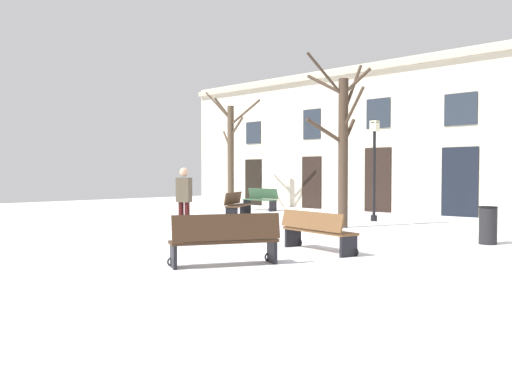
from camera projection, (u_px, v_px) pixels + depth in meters
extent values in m
plane|color=white|center=(213.00, 228.00, 15.75)|extent=(35.87, 35.87, 0.00)
cube|color=beige|center=(381.00, 137.00, 22.42)|extent=(22.42, 0.40, 6.24)
cube|color=#B1A993|center=(378.00, 67.00, 22.14)|extent=(22.42, 0.30, 0.24)
cube|color=black|center=(253.00, 182.00, 27.27)|extent=(1.10, 0.08, 2.32)
cube|color=#262D38|center=(253.00, 133.00, 27.18)|extent=(0.99, 0.06, 1.10)
cube|color=black|center=(312.00, 182.00, 24.70)|extent=(1.08, 0.08, 2.39)
cube|color=#262D38|center=(312.00, 124.00, 24.61)|extent=(0.97, 0.06, 1.36)
cube|color=black|center=(378.00, 180.00, 22.31)|extent=(1.22, 0.08, 2.68)
cube|color=#262D38|center=(378.00, 113.00, 22.22)|extent=(1.10, 0.06, 1.23)
cube|color=black|center=(460.00, 182.00, 19.93)|extent=(1.38, 0.08, 2.59)
cube|color=#262D38|center=(461.00, 109.00, 19.84)|extent=(1.24, 0.06, 1.19)
cylinder|color=#4C3D2D|center=(231.00, 158.00, 24.16)|extent=(0.29, 0.29, 4.63)
cylinder|color=#4C3D2D|center=(245.00, 113.00, 23.63)|extent=(1.64, 0.33, 1.07)
cylinder|color=#4C3D2D|center=(237.00, 127.00, 23.89)|extent=(0.79, 0.18, 0.87)
cylinder|color=#4C3D2D|center=(227.00, 141.00, 24.52)|extent=(0.88, 0.42, 0.92)
cylinder|color=#4C3D2D|center=(223.00, 109.00, 24.06)|extent=(0.62, 0.67, 0.99)
cylinder|color=#4C3D2D|center=(218.00, 106.00, 24.40)|extent=(1.35, 0.42, 1.36)
cylinder|color=#423326|center=(343.00, 153.00, 15.85)|extent=(0.29, 0.29, 4.39)
cylinder|color=#423326|center=(348.00, 132.00, 16.07)|extent=(0.17, 0.72, 0.85)
cylinder|color=#423326|center=(353.00, 108.00, 15.41)|extent=(0.95, 0.39, 1.15)
cylinder|color=#423326|center=(326.00, 75.00, 15.56)|extent=(0.61, 1.15, 1.24)
cylinder|color=#423326|center=(352.00, 90.00, 16.12)|extent=(0.09, 1.00, 1.61)
cylinder|color=#423326|center=(326.00, 85.00, 16.07)|extent=(1.18, 0.36, 0.72)
cylinder|color=#423326|center=(325.00, 131.00, 15.67)|extent=(0.71, 1.09, 0.76)
cylinder|color=#423326|center=(357.00, 81.00, 15.62)|extent=(0.84, 0.38, 0.76)
cylinder|color=black|center=(374.00, 176.00, 18.01)|extent=(0.10, 0.10, 3.01)
cylinder|color=black|center=(374.00, 218.00, 18.06)|extent=(0.22, 0.22, 0.20)
cube|color=beige|center=(375.00, 126.00, 17.96)|extent=(0.24, 0.24, 0.36)
cone|color=black|center=(375.00, 121.00, 17.95)|extent=(0.30, 0.30, 0.14)
cylinder|color=black|center=(488.00, 226.00, 12.14)|extent=(0.39, 0.39, 0.83)
torus|color=black|center=(488.00, 207.00, 12.12)|extent=(0.42, 0.42, 0.04)
cube|color=#2D4C33|center=(260.00, 200.00, 23.27)|extent=(1.68, 0.48, 0.05)
cube|color=#2D4C33|center=(263.00, 193.00, 23.42)|extent=(1.68, 0.16, 0.45)
cube|color=black|center=(247.00, 204.00, 23.83)|extent=(0.06, 0.42, 0.47)
torus|color=black|center=(244.00, 208.00, 23.70)|extent=(0.17, 0.03, 0.17)
cube|color=black|center=(273.00, 206.00, 22.74)|extent=(0.06, 0.42, 0.47)
torus|color=black|center=(270.00, 210.00, 22.61)|extent=(0.17, 0.03, 0.17)
cube|color=#3D2819|center=(224.00, 241.00, 9.33)|extent=(1.29, 1.87, 0.05)
cube|color=#3D2819|center=(227.00, 227.00, 9.13)|extent=(1.00, 1.71, 0.45)
cube|color=black|center=(272.00, 251.00, 9.61)|extent=(0.38, 0.24, 0.42)
torus|color=black|center=(269.00, 257.00, 9.78)|extent=(0.11, 0.16, 0.17)
cube|color=black|center=(173.00, 256.00, 9.07)|extent=(0.38, 0.24, 0.42)
torus|color=black|center=(172.00, 262.00, 9.24)|extent=(0.11, 0.16, 0.17)
cube|color=#3D2819|center=(239.00, 205.00, 19.11)|extent=(1.30, 1.84, 0.05)
cube|color=#3D2819|center=(233.00, 198.00, 19.16)|extent=(0.99, 1.66, 0.43)
cube|color=black|center=(232.00, 214.00, 18.29)|extent=(0.40, 0.26, 0.47)
torus|color=black|center=(237.00, 218.00, 18.25)|extent=(0.11, 0.16, 0.17)
cube|color=black|center=(245.00, 210.00, 19.95)|extent=(0.40, 0.26, 0.47)
torus|color=black|center=(250.00, 215.00, 19.91)|extent=(0.11, 0.16, 0.17)
cube|color=brown|center=(319.00, 231.00, 11.02)|extent=(1.92, 0.86, 0.05)
cube|color=brown|center=(311.00, 221.00, 10.89)|extent=(1.85, 0.53, 0.36)
cube|color=black|center=(349.00, 246.00, 10.30)|extent=(0.15, 0.42, 0.43)
torus|color=black|center=(355.00, 252.00, 10.40)|extent=(0.17, 0.07, 0.17)
cube|color=black|center=(293.00, 237.00, 11.75)|extent=(0.15, 0.42, 0.43)
torus|color=black|center=(299.00, 242.00, 11.85)|extent=(0.17, 0.07, 0.17)
cylinder|color=#350F0F|center=(187.00, 218.00, 14.20)|extent=(0.14, 0.14, 0.84)
cylinder|color=#350F0F|center=(181.00, 218.00, 14.27)|extent=(0.14, 0.14, 0.84)
cube|color=#4C4233|center=(184.00, 190.00, 14.21)|extent=(0.43, 0.34, 0.65)
sphere|color=tan|center=(184.00, 172.00, 14.19)|extent=(0.23, 0.23, 0.23)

